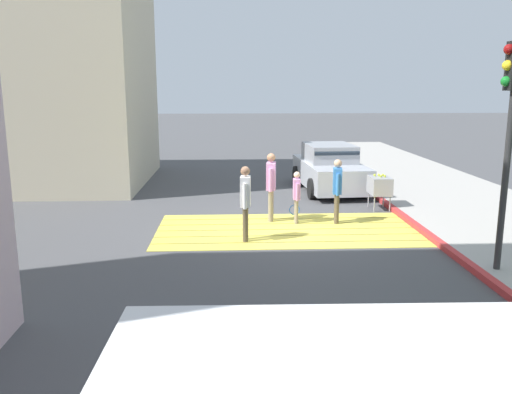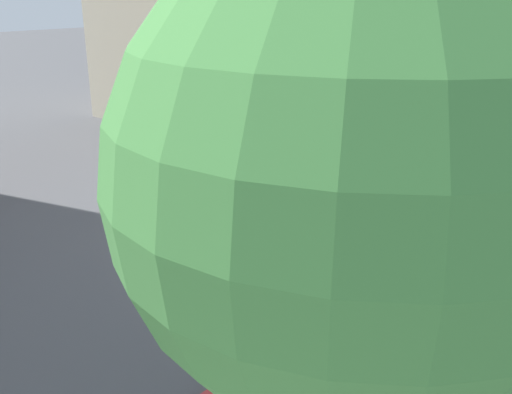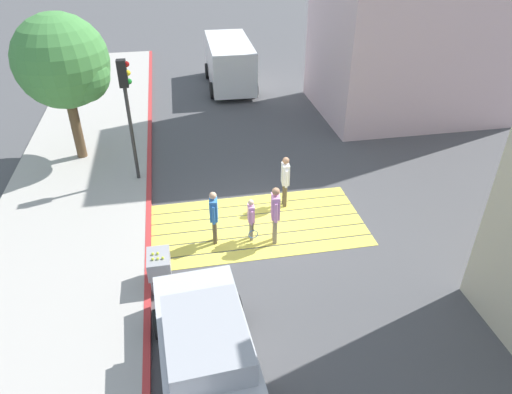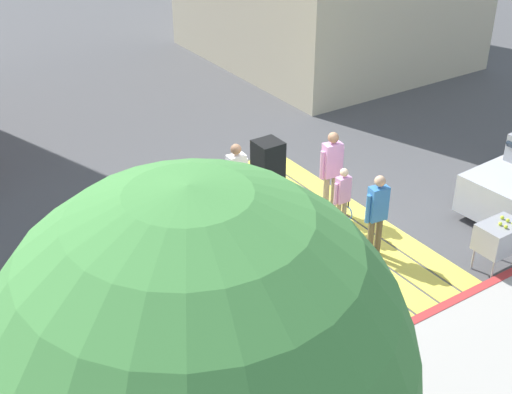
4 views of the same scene
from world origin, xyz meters
The scene contains 10 objects.
ground_plane centered at (0.00, 0.00, 0.00)m, with size 120.00×120.00×0.00m, color #4C4C4F.
crosswalk_stripes centered at (0.00, 0.00, 0.01)m, with size 6.40×3.25×0.01m.
curb_painted centered at (-3.25, 0.00, 0.07)m, with size 0.16×40.00×0.13m, color #BC3333.
traffic_light_corner centered at (-3.58, 3.37, 3.04)m, with size 0.39×0.28×4.24m.
street_tree centered at (-5.63, 5.39, 3.63)m, with size 3.20×3.20×5.32m.
tennis_ball_cart centered at (-2.90, -2.10, 0.70)m, with size 0.56×0.80×1.02m.
pedestrian_adult_lead centered at (1.05, 0.90, 1.01)m, with size 0.25×0.50×1.73m.
pedestrian_adult_trailing centered at (-1.35, -0.59, 0.97)m, with size 0.26×0.49×1.67m.
pedestrian_adult_side centered at (0.33, -0.89, 1.05)m, with size 0.28×0.52×1.80m.
pedestrian_child_with_racket centered at (-0.32, -0.67, 0.76)m, with size 0.28×0.41×1.35m.
Camera 4 is at (-9.05, 7.14, 7.35)m, focal length 48.42 mm.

